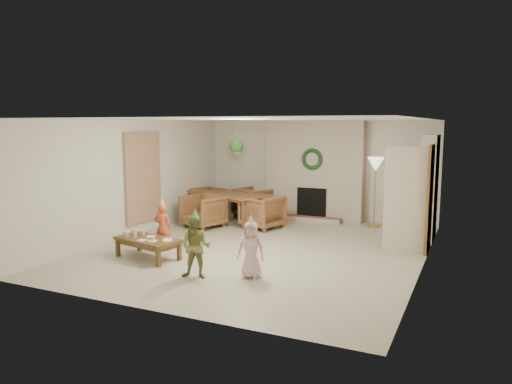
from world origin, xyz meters
The scene contains 56 objects.
floor centered at (0.00, 0.00, 0.00)m, with size 7.00×7.00×0.00m, color #B7B29E.
ceiling centered at (0.00, 0.00, 2.50)m, with size 7.00×7.00×0.00m, color white.
wall_back centered at (0.00, 3.50, 1.25)m, with size 7.00×7.00×0.00m, color silver.
wall_front centered at (0.00, -3.50, 1.25)m, with size 7.00×7.00×0.00m, color silver.
wall_left centered at (-3.00, 0.00, 1.25)m, with size 7.00×7.00×0.00m, color silver.
wall_right centered at (3.00, 0.00, 1.25)m, with size 7.00×7.00×0.00m, color silver.
fireplace_mass centered at (0.00, 3.30, 1.25)m, with size 2.50×0.40×2.50m, color #4D1E14.
fireplace_hearth centered at (0.00, 2.95, 0.06)m, with size 1.60×0.30×0.12m, color maroon.
fireplace_firebox centered at (0.00, 3.12, 0.45)m, with size 0.75×0.12×0.75m, color black.
fireplace_wreath centered at (0.00, 3.07, 1.55)m, with size 0.54×0.54×0.10m, color #153919.
floor_lamp_base centered at (1.58, 3.00, 0.02)m, with size 0.31×0.31×0.03m, color gold.
floor_lamp_post centered at (1.58, 3.00, 0.77)m, with size 0.03×0.03×1.48m, color gold.
floor_lamp_shade centered at (1.58, 3.00, 1.48)m, with size 0.40×0.40×0.33m, color beige.
bookshelf_carcass centered at (2.84, 2.30, 1.10)m, with size 0.30×1.00×2.20m, color white.
bookshelf_shelf_a centered at (2.82, 2.30, 0.45)m, with size 0.30×0.92×0.03m, color white.
bookshelf_shelf_b centered at (2.82, 2.30, 0.85)m, with size 0.30×0.92×0.03m, color white.
bookshelf_shelf_c centered at (2.82, 2.30, 1.25)m, with size 0.30×0.92×0.03m, color white.
bookshelf_shelf_d centered at (2.82, 2.30, 1.65)m, with size 0.30×0.92×0.03m, color white.
books_row_lower centered at (2.80, 2.15, 0.59)m, with size 0.20×0.40×0.24m, color #A61E22.
books_row_mid centered at (2.80, 2.35, 0.99)m, with size 0.20×0.44×0.24m, color #245986.
books_row_upper centered at (2.80, 2.20, 1.38)m, with size 0.20×0.36×0.22m, color #A67A23.
door_frame centered at (2.96, 1.20, 1.02)m, with size 0.05×0.86×2.04m, color brown.
door_leaf centered at (2.58, 0.82, 1.00)m, with size 0.05×0.80×2.00m, color beige.
curtain_panel centered at (-2.96, 0.20, 1.25)m, with size 0.06×1.20×2.00m, color tan.
dining_table centered at (-1.80, 2.07, 0.35)m, with size 1.98×1.10×0.70m, color brown.
dining_chair_near centered at (-2.06, 1.24, 0.38)m, with size 0.82×0.84×0.77m, color brown.
dining_chair_far centered at (-1.54, 2.90, 0.38)m, with size 0.82×0.84×0.77m, color brown.
dining_chair_left centered at (-2.63, 2.33, 0.38)m, with size 0.82×0.84×0.77m, color brown.
dining_chair_right centered at (-0.76, 1.75, 0.38)m, with size 0.82×0.84×0.77m, color brown.
hanging_plant_cord centered at (-1.30, 1.50, 2.15)m, with size 0.01×0.01×0.70m, color tan.
hanging_plant_pot centered at (-1.30, 1.50, 1.80)m, with size 0.16×0.16×0.12m, color #965130.
hanging_plant_foliage centered at (-1.30, 1.50, 1.92)m, with size 0.32×0.32×0.32m, color #21511B.
coffee_table_top centered at (-1.58, -1.49, 0.35)m, with size 1.21×0.61×0.06m, color brown.
coffee_table_apron centered at (-1.58, -1.49, 0.28)m, with size 1.12×0.51×0.07m, color brown.
coffee_leg_fl centered at (-2.17, -1.61, 0.16)m, with size 0.07×0.07×0.32m, color brown.
coffee_leg_fr centered at (-1.10, -1.85, 0.16)m, with size 0.07×0.07×0.32m, color brown.
coffee_leg_bl centered at (-2.07, -1.12, 0.16)m, with size 0.07×0.07×0.32m, color brown.
coffee_leg_br centered at (-0.99, -1.37, 0.16)m, with size 0.07×0.07×0.32m, color brown.
cup_a centered at (-2.07, -1.52, 0.42)m, with size 0.07×0.07×0.08m, color silver.
cup_b centered at (-2.03, -1.34, 0.42)m, with size 0.07×0.07×0.08m, color silver.
cup_c centered at (-1.97, -1.59, 0.42)m, with size 0.07×0.07×0.08m, color silver.
cup_d centered at (-1.93, -1.41, 0.42)m, with size 0.07×0.07×0.08m, color silver.
cup_e centered at (-1.83, -1.55, 0.42)m, with size 0.07×0.07×0.08m, color silver.
cup_f centered at (-1.79, -1.36, 0.42)m, with size 0.07×0.07×0.08m, color silver.
plate_a centered at (-1.60, -1.37, 0.38)m, with size 0.17×0.17×0.01m, color white.
plate_b centered at (-1.38, -1.63, 0.38)m, with size 0.17×0.17×0.01m, color white.
plate_c centered at (-1.15, -1.49, 0.38)m, with size 0.17×0.17×0.01m, color white.
food_scoop centered at (-1.38, -1.63, 0.41)m, with size 0.07×0.07×0.07m, color tan.
napkin_left centered at (-1.57, -1.66, 0.38)m, with size 0.14×0.14×0.01m, color #F3B3CF.
napkin_right centered at (-1.23, -1.39, 0.38)m, with size 0.14×0.14×0.01m, color #F3B3CF.
child_red centered at (-1.67, -0.91, 0.45)m, with size 0.33×0.22×0.91m, color #C24629.
party_hat_red centered at (-1.67, -0.91, 0.94)m, with size 0.12×0.12×0.17m, color #E7E64D.
child_plaid centered at (-0.19, -2.09, 0.50)m, with size 0.49×0.38×1.00m, color olive.
party_hat_plaid centered at (-0.19, -2.09, 1.04)m, with size 0.12×0.12×0.16m, color #4DB24C.
child_pink centered at (0.58, -1.71, 0.45)m, with size 0.44×0.29×0.90m, color beige.
party_hat_pink centered at (0.58, -1.71, 0.94)m, with size 0.12×0.12×0.16m, color silver.
Camera 1 is at (3.77, -8.41, 2.41)m, focal length 33.99 mm.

